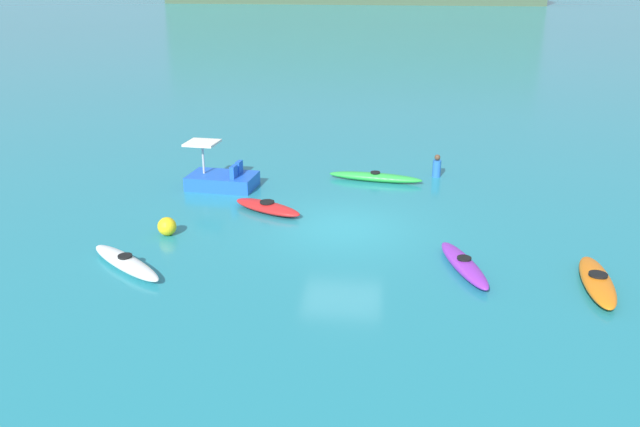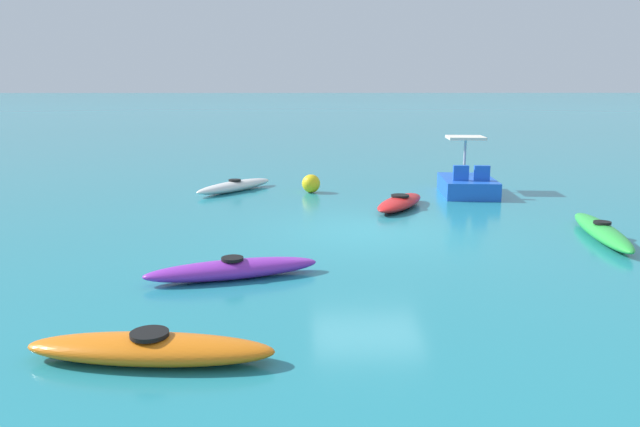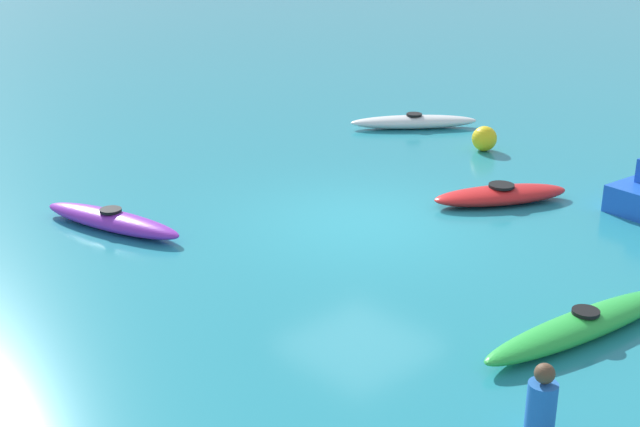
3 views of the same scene
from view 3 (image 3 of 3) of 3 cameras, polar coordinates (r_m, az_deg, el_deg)
The scene contains 7 objects.
ground_plane at distance 15.07m, azimuth 2.73°, elevation -0.54°, with size 600.00×600.00×0.00m, color teal.
kayak_purple at distance 15.10m, azimuth -13.70°, elevation -0.44°, with size 1.38×2.99×0.37m.
kayak_green at distance 11.75m, azimuth 17.17°, elevation -7.07°, with size 3.60×1.12×0.37m.
kayak_white at distance 21.17m, azimuth 6.26°, elevation 6.09°, with size 2.81×2.40×0.37m.
kayak_red at distance 16.24m, azimuth 11.93°, elevation 1.22°, with size 2.65×1.92×0.37m.
buoy_yellow at distance 19.49m, azimuth 10.88°, elevation 4.92°, with size 0.56×0.56×0.56m, color yellow.
person_near_shore at distance 9.50m, azimuth 14.51°, elevation -12.25°, with size 0.39×0.39×0.88m.
Camera 3 is at (10.11, 9.77, 5.44)m, focal length 48.10 mm.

